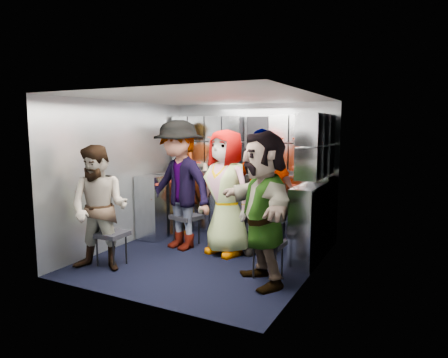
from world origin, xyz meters
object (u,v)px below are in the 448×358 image
at_px(attendant_arc_a, 99,208).
at_px(attendant_arc_b, 179,185).
at_px(jump_seat_near_left, 111,236).
at_px(jump_seat_center, 232,220).
at_px(attendant_standing, 183,178).
at_px(attendant_arc_d, 261,193).
at_px(jump_seat_near_right, 268,246).
at_px(jump_seat_mid_left, 186,218).
at_px(attendant_arc_e, 263,208).
at_px(attendant_arc_c, 226,193).
at_px(jump_seat_mid_right, 265,222).

distance_m(attendant_arc_a, attendant_arc_b, 1.23).
height_order(jump_seat_near_left, jump_seat_center, jump_seat_center).
distance_m(attendant_standing, attendant_arc_d, 1.62).
xyz_separation_m(jump_seat_near_left, jump_seat_near_right, (1.90, 0.51, -0.00)).
bearing_deg(jump_seat_mid_left, attendant_arc_a, -105.32).
distance_m(jump_seat_near_right, attendant_arc_b, 1.69).
distance_m(jump_seat_near_right, attendant_arc_e, 0.51).
relative_size(jump_seat_near_left, attendant_standing, 0.24).
relative_size(attendant_standing, attendant_arc_a, 1.19).
relative_size(jump_seat_near_left, attendant_arc_e, 0.25).
relative_size(jump_seat_near_right, attendant_arc_c, 0.25).
height_order(jump_seat_near_right, attendant_arc_d, attendant_arc_d).
xyz_separation_m(jump_seat_near_left, jump_seat_mid_left, (0.37, 1.17, 0.02)).
distance_m(jump_seat_near_right, attendant_arc_d, 0.96).
relative_size(attendant_arc_b, attendant_arc_d, 1.07).
bearing_deg(attendant_arc_e, jump_seat_mid_right, 156.18).
relative_size(jump_seat_mid_left, attendant_arc_d, 0.27).
xyz_separation_m(attendant_arc_a, attendant_arc_c, (1.07, 1.25, 0.09)).
xyz_separation_m(jump_seat_center, attendant_arc_d, (0.44, -0.01, 0.42)).
distance_m(attendant_arc_b, attendant_arc_e, 1.66).
distance_m(attendant_arc_c, attendant_arc_d, 0.47).
distance_m(jump_seat_mid_left, attendant_arc_a, 1.44).
relative_size(jump_seat_near_left, attendant_arc_b, 0.24).
xyz_separation_m(jump_seat_near_right, attendant_arc_c, (-0.83, 0.56, 0.47)).
bearing_deg(jump_seat_mid_left, attendant_arc_b, -90.00).
distance_m(jump_seat_mid_left, attendant_arc_e, 1.80).
height_order(jump_seat_near_right, attendant_standing, attendant_standing).
relative_size(jump_seat_near_right, attendant_arc_e, 0.25).
height_order(jump_seat_center, attendant_standing, attendant_standing).
bearing_deg(jump_seat_mid_left, jump_seat_near_left, -107.55).
bearing_deg(attendant_arc_d, jump_seat_near_right, -57.89).
relative_size(attendant_arc_c, attendant_arc_e, 1.00).
height_order(jump_seat_mid_right, attendant_arc_a, attendant_arc_a).
relative_size(attendant_arc_b, attendant_arc_c, 1.08).
xyz_separation_m(jump_seat_near_left, jump_seat_center, (1.07, 1.25, 0.05)).
height_order(jump_seat_mid_left, jump_seat_center, jump_seat_center).
bearing_deg(jump_seat_near_right, attendant_arc_e, -90.00).
height_order(attendant_arc_a, attendant_arc_d, attendant_arc_d).
height_order(jump_seat_near_left, attendant_arc_b, attendant_arc_b).
relative_size(jump_seat_center, attendant_arc_e, 0.29).
bearing_deg(jump_seat_mid_left, attendant_arc_d, 4.06).
relative_size(jump_seat_mid_left, jump_seat_center, 0.94).
relative_size(jump_seat_center, attendant_arc_b, 0.27).
relative_size(attendant_arc_a, attendant_arc_e, 0.90).
height_order(jump_seat_center, attendant_arc_b, attendant_arc_b).
distance_m(jump_seat_near_right, attendant_arc_a, 2.05).
height_order(jump_seat_mid_left, attendant_arc_d, attendant_arc_d).
distance_m(jump_seat_mid_left, attendant_arc_b, 0.54).
bearing_deg(jump_seat_center, attendant_arc_c, -90.00).
bearing_deg(attendant_arc_a, jump_seat_near_right, 3.34).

